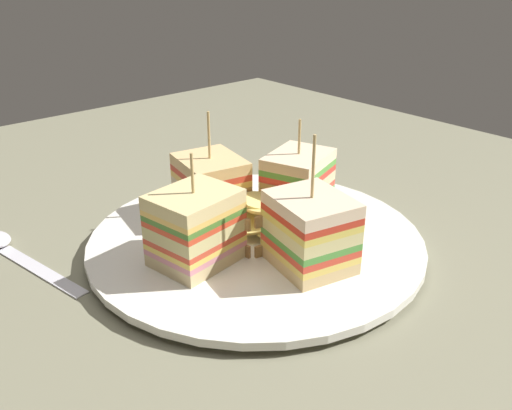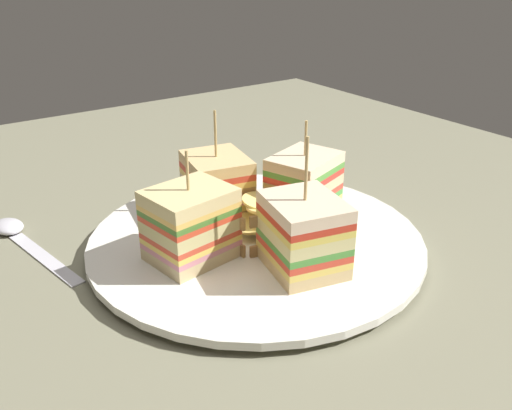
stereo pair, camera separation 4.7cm
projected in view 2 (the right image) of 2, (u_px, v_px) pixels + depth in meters
The scene contains 8 objects.
ground_plane at pixel (256, 257), 49.49cm from camera, with size 105.62×94.43×1.80cm, color #77755D.
plate at pixel (256, 241), 48.80cm from camera, with size 29.15×29.15×1.21cm.
sandwich_wedge_0 at pixel (301, 235), 42.52cm from camera, with size 7.42×6.60×10.81cm.
sandwich_wedge_1 at pixel (304, 185), 51.49cm from camera, with size 6.73×7.66×9.10cm.
sandwich_wedge_2 at pixel (217, 184), 52.12cm from camera, with size 7.34×6.51×9.87cm.
sandwich_wedge_3 at pixel (192, 226), 43.86cm from camera, with size 6.15×7.12×9.21cm.
chip_pile at pixel (266, 214), 48.91cm from camera, with size 7.00×7.53×3.08cm.
spoon at pixel (18, 234), 50.58cm from camera, with size 14.92×4.41×1.00cm.
Camera 2 is at (-35.10, 24.69, 24.19)cm, focal length 38.88 mm.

